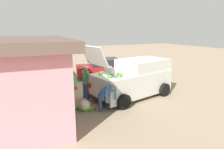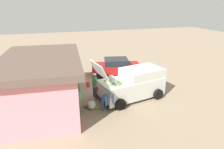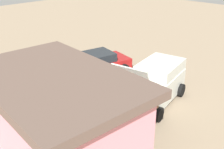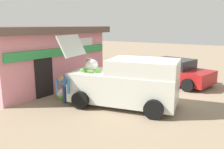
{
  "view_description": "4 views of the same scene",
  "coord_description": "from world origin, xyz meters",
  "px_view_note": "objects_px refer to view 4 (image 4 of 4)",
  "views": [
    {
      "loc": [
        -9.33,
        4.82,
        3.3
      ],
      "look_at": [
        -0.66,
        0.59,
        1.03
      ],
      "focal_mm": 29.9,
      "sensor_mm": 36.0,
      "label": 1
    },
    {
      "loc": [
        -12.03,
        4.45,
        5.78
      ],
      "look_at": [
        -0.36,
        0.83,
        1.26
      ],
      "focal_mm": 31.25,
      "sensor_mm": 36.0,
      "label": 2
    },
    {
      "loc": [
        -8.5,
        9.8,
        6.76
      ],
      "look_at": [
        0.35,
        0.76,
        1.16
      ],
      "focal_mm": 43.99,
      "sensor_mm": 36.0,
      "label": 3
    },
    {
      "loc": [
        -9.34,
        -4.43,
        3.11
      ],
      "look_at": [
        -0.68,
        1.02,
        0.95
      ],
      "focal_mm": 37.87,
      "sensor_mm": 36.0,
      "label": 4
    }
  ],
  "objects_px": {
    "unloaded_banana_pile": "(63,94)",
    "paint_bucket": "(109,81)",
    "storefront_bar": "(38,56)",
    "customer_bending": "(66,85)",
    "parked_sedan": "(173,72)",
    "delivery_van": "(127,82)",
    "vendor_standing": "(89,73)"
  },
  "relations": [
    {
      "from": "storefront_bar",
      "to": "customer_bending",
      "type": "bearing_deg",
      "value": -114.93
    },
    {
      "from": "parked_sedan",
      "to": "customer_bending",
      "type": "distance_m",
      "value": 6.21
    },
    {
      "from": "delivery_van",
      "to": "parked_sedan",
      "type": "xyz_separation_m",
      "value": [
        4.54,
        -0.36,
        -0.31
      ]
    },
    {
      "from": "parked_sedan",
      "to": "customer_bending",
      "type": "xyz_separation_m",
      "value": [
        -5.72,
        2.42,
        0.17
      ]
    },
    {
      "from": "storefront_bar",
      "to": "vendor_standing",
      "type": "bearing_deg",
      "value": -84.09
    },
    {
      "from": "paint_bucket",
      "to": "vendor_standing",
      "type": "bearing_deg",
      "value": -176.94
    },
    {
      "from": "storefront_bar",
      "to": "paint_bucket",
      "type": "xyz_separation_m",
      "value": [
        2.15,
        -2.94,
        -1.36
      ]
    },
    {
      "from": "delivery_van",
      "to": "vendor_standing",
      "type": "relative_size",
      "value": 2.9
    },
    {
      "from": "vendor_standing",
      "to": "parked_sedan",
      "type": "bearing_deg",
      "value": -34.94
    },
    {
      "from": "unloaded_banana_pile",
      "to": "vendor_standing",
      "type": "bearing_deg",
      "value": -21.21
    },
    {
      "from": "vendor_standing",
      "to": "unloaded_banana_pile",
      "type": "relative_size",
      "value": 1.82
    },
    {
      "from": "delivery_van",
      "to": "vendor_standing",
      "type": "height_order",
      "value": "delivery_van"
    },
    {
      "from": "delivery_van",
      "to": "customer_bending",
      "type": "distance_m",
      "value": 2.39
    },
    {
      "from": "vendor_standing",
      "to": "unloaded_banana_pile",
      "type": "height_order",
      "value": "vendor_standing"
    },
    {
      "from": "unloaded_banana_pile",
      "to": "paint_bucket",
      "type": "height_order",
      "value": "unloaded_banana_pile"
    },
    {
      "from": "delivery_van",
      "to": "parked_sedan",
      "type": "height_order",
      "value": "delivery_van"
    },
    {
      "from": "delivery_van",
      "to": "customer_bending",
      "type": "relative_size",
      "value": 3.75
    },
    {
      "from": "unloaded_banana_pile",
      "to": "paint_bucket",
      "type": "bearing_deg",
      "value": -7.1
    },
    {
      "from": "customer_bending",
      "to": "unloaded_banana_pile",
      "type": "xyz_separation_m",
      "value": [
        0.61,
        0.76,
        -0.61
      ]
    },
    {
      "from": "delivery_van",
      "to": "parked_sedan",
      "type": "bearing_deg",
      "value": -4.48
    },
    {
      "from": "vendor_standing",
      "to": "paint_bucket",
      "type": "relative_size",
      "value": 4.17
    },
    {
      "from": "customer_bending",
      "to": "parked_sedan",
      "type": "bearing_deg",
      "value": -22.98
    },
    {
      "from": "parked_sedan",
      "to": "paint_bucket",
      "type": "height_order",
      "value": "parked_sedan"
    },
    {
      "from": "paint_bucket",
      "to": "storefront_bar",
      "type": "bearing_deg",
      "value": 126.23
    },
    {
      "from": "vendor_standing",
      "to": "paint_bucket",
      "type": "height_order",
      "value": "vendor_standing"
    },
    {
      "from": "parked_sedan",
      "to": "vendor_standing",
      "type": "distance_m",
      "value": 4.72
    },
    {
      "from": "vendor_standing",
      "to": "paint_bucket",
      "type": "xyz_separation_m",
      "value": [
        1.84,
        0.1,
        -0.74
      ]
    },
    {
      "from": "delivery_van",
      "to": "unloaded_banana_pile",
      "type": "bearing_deg",
      "value": 101.39
    },
    {
      "from": "parked_sedan",
      "to": "vendor_standing",
      "type": "bearing_deg",
      "value": 145.06
    },
    {
      "from": "storefront_bar",
      "to": "delivery_van",
      "type": "bearing_deg",
      "value": -93.8
    },
    {
      "from": "customer_bending",
      "to": "unloaded_banana_pile",
      "type": "bearing_deg",
      "value": 51.05
    },
    {
      "from": "storefront_bar",
      "to": "paint_bucket",
      "type": "bearing_deg",
      "value": -53.77
    }
  ]
}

